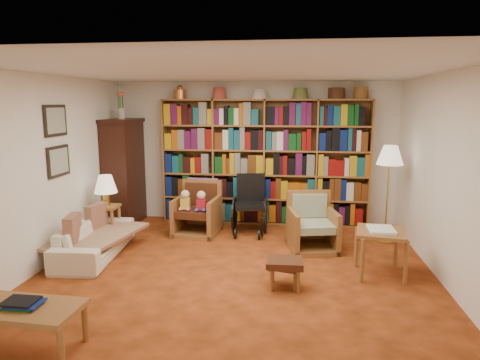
% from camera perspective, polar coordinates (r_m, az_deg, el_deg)
% --- Properties ---
extents(floor, '(5.00, 5.00, 0.00)m').
position_cam_1_polar(floor, '(5.60, -0.60, -12.16)').
color(floor, '#B0481B').
rests_on(floor, ground).
extents(ceiling, '(5.00, 5.00, 0.00)m').
position_cam_1_polar(ceiling, '(5.19, -0.65, 14.30)').
color(ceiling, silver).
rests_on(ceiling, wall_back).
extents(wall_back, '(5.00, 0.00, 5.00)m').
position_cam_1_polar(wall_back, '(7.71, 1.89, 3.67)').
color(wall_back, white).
rests_on(wall_back, floor).
extents(wall_front, '(5.00, 0.00, 5.00)m').
position_cam_1_polar(wall_front, '(2.86, -7.47, -7.85)').
color(wall_front, white).
rests_on(wall_front, floor).
extents(wall_left, '(0.00, 5.00, 5.00)m').
position_cam_1_polar(wall_left, '(6.11, -24.56, 1.00)').
color(wall_left, white).
rests_on(wall_left, floor).
extents(wall_right, '(0.00, 5.00, 5.00)m').
position_cam_1_polar(wall_right, '(5.50, 26.12, -0.04)').
color(wall_right, white).
rests_on(wall_right, floor).
extents(bookshelf, '(3.60, 0.30, 2.42)m').
position_cam_1_polar(bookshelf, '(7.53, 3.28, 2.89)').
color(bookshelf, '#97602F').
rests_on(bookshelf, floor).
extents(curio_cabinet, '(0.50, 0.95, 2.40)m').
position_cam_1_polar(curio_cabinet, '(7.80, -15.20, 1.20)').
color(curio_cabinet, '#34170E').
rests_on(curio_cabinet, floor).
extents(framed_pictures, '(0.03, 0.52, 0.97)m').
position_cam_1_polar(framed_pictures, '(6.31, -23.22, 4.80)').
color(framed_pictures, black).
rests_on(framed_pictures, wall_left).
extents(sofa, '(1.70, 0.78, 0.48)m').
position_cam_1_polar(sofa, '(6.42, -18.77, -7.46)').
color(sofa, silver).
rests_on(sofa, floor).
extents(sofa_throw, '(1.04, 1.61, 0.04)m').
position_cam_1_polar(sofa_throw, '(6.38, -18.39, -6.99)').
color(sofa_throw, beige).
rests_on(sofa_throw, sofa).
extents(cushion_left, '(0.20, 0.41, 0.39)m').
position_cam_1_polar(cushion_left, '(6.72, -18.58, -4.81)').
color(cushion_left, maroon).
rests_on(cushion_left, sofa).
extents(cushion_right, '(0.21, 0.43, 0.41)m').
position_cam_1_polar(cushion_right, '(6.12, -21.41, -6.44)').
color(cushion_right, maroon).
rests_on(cushion_right, sofa).
extents(side_table_lamp, '(0.35, 0.35, 0.57)m').
position_cam_1_polar(side_table_lamp, '(6.98, -17.27, -4.62)').
color(side_table_lamp, '#97602F').
rests_on(side_table_lamp, floor).
extents(table_lamp, '(0.35, 0.35, 0.48)m').
position_cam_1_polar(table_lamp, '(6.88, -17.49, -0.65)').
color(table_lamp, gold).
rests_on(table_lamp, side_table_lamp).
extents(armchair_leather, '(0.75, 0.79, 0.87)m').
position_cam_1_polar(armchair_leather, '(7.14, -5.62, -4.20)').
color(armchair_leather, '#97602F').
rests_on(armchair_leather, floor).
extents(armchair_sage, '(0.80, 0.82, 0.83)m').
position_cam_1_polar(armchair_sage, '(6.47, 9.64, -6.22)').
color(armchair_sage, '#97602F').
rests_on(armchair_sage, floor).
extents(wheelchair, '(0.56, 0.78, 0.97)m').
position_cam_1_polar(wheelchair, '(7.11, 1.32, -3.52)').
color(wheelchair, black).
rests_on(wheelchair, floor).
extents(floor_lamp, '(0.40, 0.40, 1.51)m').
position_cam_1_polar(floor_lamp, '(6.83, 19.36, 2.65)').
color(floor_lamp, gold).
rests_on(floor_lamp, floor).
extents(side_table_papers, '(0.67, 0.67, 0.61)m').
position_cam_1_polar(side_table_papers, '(5.61, 18.26, -7.26)').
color(side_table_papers, '#97602F').
rests_on(side_table_papers, floor).
extents(footstool_a, '(0.42, 0.38, 0.30)m').
position_cam_1_polar(footstool_a, '(5.14, 5.87, -11.38)').
color(footstool_a, '#451F12').
rests_on(footstool_a, floor).
extents(footstool_b, '(0.42, 0.36, 0.34)m').
position_cam_1_polar(footstool_b, '(5.09, 6.06, -11.17)').
color(footstool_b, '#451F12').
rests_on(footstool_b, floor).
extents(coffee_table, '(1.03, 0.55, 0.46)m').
position_cam_1_polar(coffee_table, '(4.29, -27.06, -15.36)').
color(coffee_table, '#97602F').
rests_on(coffee_table, floor).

